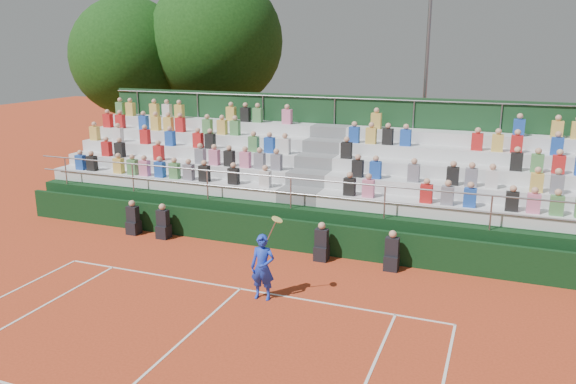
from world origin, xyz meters
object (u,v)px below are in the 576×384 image
at_px(tennis_player, 263,267).
at_px(tree_west, 130,57).
at_px(floodlight_mast, 426,75).
at_px(tree_east, 217,42).

distance_m(tennis_player, tree_west, 18.60).
xyz_separation_m(tree_west, floodlight_mast, (14.73, 1.32, -0.69)).
height_order(tennis_player, floodlight_mast, floodlight_mast).
relative_size(tree_east, floodlight_mast, 1.14).
height_order(tree_west, floodlight_mast, tree_west).
bearing_deg(tree_west, tennis_player, -44.33).
xyz_separation_m(tree_east, floodlight_mast, (10.52, -0.19, -1.45)).
bearing_deg(tree_east, tree_west, -160.32).
bearing_deg(tree_east, floodlight_mast, -1.01).
relative_size(tree_west, floodlight_mast, 1.01).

